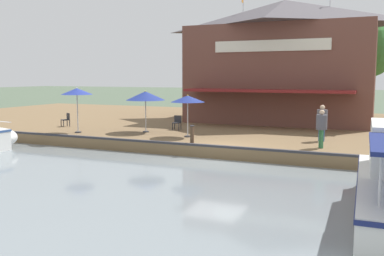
% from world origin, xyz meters
% --- Properties ---
extents(ground_plane, '(220.00, 220.00, 0.00)m').
position_xyz_m(ground_plane, '(0.00, 0.00, 0.00)').
color(ground_plane, '#4C5B47').
extents(quay_deck, '(22.00, 56.00, 0.60)m').
position_xyz_m(quay_deck, '(-11.00, 0.00, 0.30)').
color(quay_deck, brown).
rests_on(quay_deck, ground).
extents(quay_edge_fender, '(0.20, 50.40, 0.10)m').
position_xyz_m(quay_edge_fender, '(-0.10, 0.00, 0.65)').
color(quay_edge_fender, '#2D2D33').
rests_on(quay_edge_fender, quay_deck).
extents(waterfront_restaurant, '(10.10, 12.75, 9.06)m').
position_xyz_m(waterfront_restaurant, '(-12.99, 0.28, 4.92)').
color(waterfront_restaurant, brown).
rests_on(waterfront_restaurant, quay_deck).
extents(patio_umbrella_mid_patio_left, '(1.79, 1.79, 2.23)m').
position_xyz_m(patio_umbrella_mid_patio_left, '(-2.60, -2.54, 2.60)').
color(patio_umbrella_mid_patio_left, '#B7B7B7').
rests_on(patio_umbrella_mid_patio_left, quay_deck).
extents(patio_umbrella_mid_patio_right, '(2.23, 2.23, 2.38)m').
position_xyz_m(patio_umbrella_mid_patio_right, '(-3.41, -5.53, 2.68)').
color(patio_umbrella_mid_patio_right, '#B7B7B7').
rests_on(patio_umbrella_mid_patio_right, quay_deck).
extents(patio_umbrella_by_entrance, '(1.75, 1.75, 2.56)m').
position_xyz_m(patio_umbrella_by_entrance, '(-1.66, -8.94, 2.93)').
color(patio_umbrella_by_entrance, '#B7B7B7').
rests_on(patio_umbrella_by_entrance, quay_deck).
extents(cafe_chair_far_corner_seat, '(0.60, 0.60, 0.85)m').
position_xyz_m(cafe_chair_far_corner_seat, '(-3.83, -11.58, 1.08)').
color(cafe_chair_far_corner_seat, '#2D2D33').
rests_on(cafe_chair_far_corner_seat, quay_deck).
extents(cafe_chair_back_row_seat, '(0.49, 0.49, 0.85)m').
position_xyz_m(cafe_chair_back_row_seat, '(-5.13, -4.37, 1.08)').
color(cafe_chair_back_row_seat, '#2D2D33').
rests_on(cafe_chair_back_row_seat, quay_deck).
extents(person_near_entrance, '(0.51, 0.51, 1.80)m').
position_xyz_m(person_near_entrance, '(-3.87, 4.13, 1.74)').
color(person_near_entrance, '#2D5193').
rests_on(person_near_entrance, quay_deck).
extents(person_at_quay_edge, '(0.49, 0.49, 1.72)m').
position_xyz_m(person_at_quay_edge, '(-1.77, 4.35, 1.68)').
color(person_at_quay_edge, '#337547').
rests_on(person_at_quay_edge, quay_deck).
extents(mooring_post, '(0.22, 0.22, 0.91)m').
position_xyz_m(mooring_post, '(-0.35, -1.31, 1.07)').
color(mooring_post, '#473323').
rests_on(mooring_post, quay_deck).
extents(tree_downstream_bank, '(4.91, 4.67, 7.71)m').
position_xyz_m(tree_downstream_bank, '(-18.61, 5.37, 5.84)').
color(tree_downstream_bank, brown).
rests_on(tree_downstream_bank, quay_deck).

